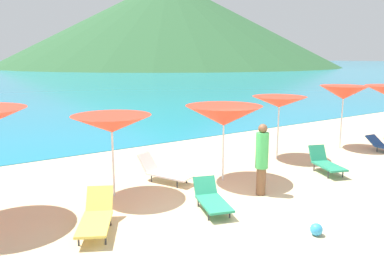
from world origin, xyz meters
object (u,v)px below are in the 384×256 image
object	(u,v)px
lounge_chair_6	(326,162)
umbrella_4	(112,124)
lounge_chair_7	(211,198)
lounge_chair_1	(96,216)
beachgoer_1	(262,157)
beach_ball	(316,229)
umbrella_7	(344,93)
umbrella_6	(279,102)
lounge_chair_3	(163,171)
umbrella_5	(224,116)

from	to	relation	value
lounge_chair_6	umbrella_4	bearing A→B (deg)	-174.84
lounge_chair_7	lounge_chair_1	bearing A→B (deg)	-171.51
beachgoer_1	beach_ball	world-z (taller)	beachgoer_1
lounge_chair_7	beach_ball	distance (m)	2.33
umbrella_7	lounge_chair_6	xyz separation A→B (m)	(-3.12, -1.71, -1.77)
umbrella_6	lounge_chair_3	world-z (taller)	umbrella_6
umbrella_5	lounge_chair_7	xyz separation A→B (m)	(-1.49, -1.48, -1.56)
lounge_chair_3	umbrella_6	bearing A→B (deg)	-23.77
umbrella_7	lounge_chair_1	bearing A→B (deg)	-170.81
umbrella_4	umbrella_7	world-z (taller)	umbrella_7
umbrella_7	lounge_chair_3	size ratio (longest dim) A/B	1.42
umbrella_7	umbrella_4	bearing A→B (deg)	-179.74
lounge_chair_3	umbrella_7	bearing A→B (deg)	-25.97
lounge_chair_3	lounge_chair_6	xyz separation A→B (m)	(4.41, -1.97, 0.03)
beach_ball	umbrella_5	bearing A→B (deg)	81.27
umbrella_4	umbrella_7	distance (m)	9.09
umbrella_4	lounge_chair_7	world-z (taller)	umbrella_4
umbrella_5	umbrella_6	world-z (taller)	umbrella_6
lounge_chair_3	lounge_chair_7	xyz separation A→B (m)	(-0.06, -2.32, -0.03)
lounge_chair_3	lounge_chair_6	bearing A→B (deg)	-48.04
beachgoer_1	beach_ball	bearing A→B (deg)	90.65
beach_ball	lounge_chair_7	bearing A→B (deg)	113.84
umbrella_4	lounge_chair_3	distance (m)	2.20
umbrella_5	umbrella_7	world-z (taller)	umbrella_7
umbrella_4	umbrella_6	distance (m)	6.02
lounge_chair_7	beachgoer_1	size ratio (longest dim) A/B	0.81
umbrella_5	beachgoer_1	world-z (taller)	umbrella_5
umbrella_6	umbrella_7	world-z (taller)	umbrella_7
lounge_chair_1	beachgoer_1	bearing A→B (deg)	23.34
umbrella_4	lounge_chair_1	xyz separation A→B (m)	(-1.02, -1.59, -1.50)
umbrella_7	lounge_chair_7	xyz separation A→B (m)	(-7.59, -2.06, -1.83)
umbrella_4	beachgoer_1	distance (m)	3.74
lounge_chair_3	lounge_chair_7	bearing A→B (deg)	-115.52
lounge_chair_1	beach_ball	bearing A→B (deg)	-8.54
umbrella_6	lounge_chair_3	distance (m)	4.75
lounge_chair_1	lounge_chair_6	size ratio (longest dim) A/B	1.14
lounge_chair_1	lounge_chair_7	size ratio (longest dim) A/B	1.12
lounge_chair_1	lounge_chair_3	size ratio (longest dim) A/B	0.99
umbrella_4	umbrella_7	bearing A→B (deg)	0.26
umbrella_7	lounge_chair_6	bearing A→B (deg)	-151.34
beachgoer_1	lounge_chair_6	bearing A→B (deg)	-157.48
umbrella_5	lounge_chair_3	world-z (taller)	umbrella_5
lounge_chair_6	beach_ball	xyz separation A→B (m)	(-3.53, -2.48, -0.20)
umbrella_6	lounge_chair_1	bearing A→B (deg)	-164.78
beachgoer_1	umbrella_5	bearing A→B (deg)	-67.84
umbrella_6	lounge_chair_6	distance (m)	2.55
lounge_chair_1	beach_ball	size ratio (longest dim) A/B	6.73
umbrella_7	beach_ball	world-z (taller)	umbrella_7
umbrella_7	lounge_chair_1	distance (m)	10.39
lounge_chair_1	umbrella_7	bearing A→B (deg)	37.09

